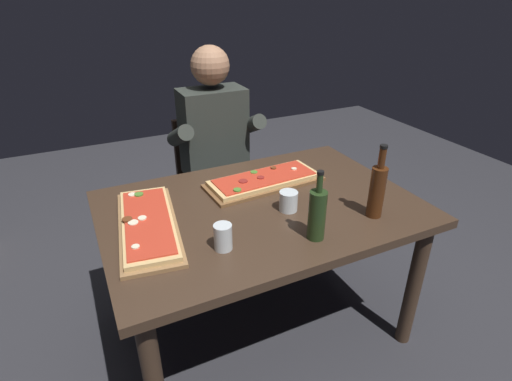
% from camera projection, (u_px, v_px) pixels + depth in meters
% --- Properties ---
extents(ground_plane, '(6.40, 6.40, 0.00)m').
position_uv_depth(ground_plane, '(260.00, 325.00, 2.16)').
color(ground_plane, '#2D2D33').
extents(dining_table, '(1.40, 0.96, 0.74)m').
position_uv_depth(dining_table, '(261.00, 223.00, 1.86)').
color(dining_table, '#3D2B1E').
rests_on(dining_table, ground_plane).
extents(pizza_rectangular_front, '(0.60, 0.27, 0.05)m').
position_uv_depth(pizza_rectangular_front, '(264.00, 180.00, 2.00)').
color(pizza_rectangular_front, brown).
rests_on(pizza_rectangular_front, dining_table).
extents(pizza_rectangular_left, '(0.32, 0.64, 0.05)m').
position_uv_depth(pizza_rectangular_left, '(148.00, 224.00, 1.64)').
color(pizza_rectangular_left, olive).
rests_on(pizza_rectangular_left, dining_table).
extents(wine_bottle_dark, '(0.07, 0.07, 0.29)m').
position_uv_depth(wine_bottle_dark, '(317.00, 214.00, 1.54)').
color(wine_bottle_dark, '#233819').
rests_on(wine_bottle_dark, dining_table).
extents(oil_bottle_amber, '(0.07, 0.07, 0.32)m').
position_uv_depth(oil_bottle_amber, '(377.00, 190.00, 1.68)').
color(oil_bottle_amber, '#47230F').
rests_on(oil_bottle_amber, dining_table).
extents(tumbler_near_camera, '(0.07, 0.07, 0.10)m').
position_uv_depth(tumbler_near_camera, '(223.00, 238.00, 1.50)').
color(tumbler_near_camera, silver).
rests_on(tumbler_near_camera, dining_table).
extents(tumbler_far_side, '(0.08, 0.08, 0.09)m').
position_uv_depth(tumbler_far_side, '(288.00, 201.00, 1.76)').
color(tumbler_far_side, silver).
rests_on(tumbler_far_side, dining_table).
extents(diner_chair, '(0.44, 0.44, 0.87)m').
position_uv_depth(diner_chair, '(212.00, 178.00, 2.64)').
color(diner_chair, black).
rests_on(diner_chair, ground_plane).
extents(seated_diner, '(0.53, 0.41, 1.33)m').
position_uv_depth(seated_diner, '(217.00, 148.00, 2.43)').
color(seated_diner, '#23232D').
rests_on(seated_diner, ground_plane).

